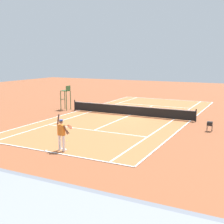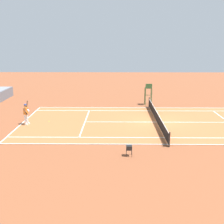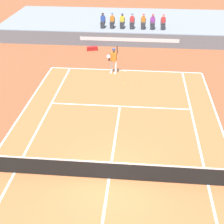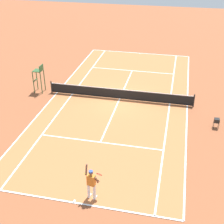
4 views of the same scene
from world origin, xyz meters
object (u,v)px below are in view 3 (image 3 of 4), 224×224
spectator_seated_1 (112,21)px  spectator_seated_2 (122,21)px  spectator_seated_6 (163,22)px  tennis_ball (125,83)px  spectator_seated_4 (143,22)px  spectator_seated_0 (103,21)px  equipment_bag (92,48)px  spectator_seated_3 (132,22)px  tennis_player (114,60)px  spectator_seated_5 (153,22)px

spectator_seated_1 → spectator_seated_2: (0.89, 0.00, 0.00)m
spectator_seated_6 → tennis_ball: spectator_seated_6 is taller
spectator_seated_4 → tennis_ball: bearing=-96.6°
spectator_seated_0 → spectator_seated_4: bearing=0.0°
spectator_seated_4 → spectator_seated_2: bearing=180.0°
spectator_seated_1 → tennis_ball: bearing=-79.5°
spectator_seated_4 → equipment_bag: bearing=-147.3°
spectator_seated_0 → spectator_seated_4: same height
spectator_seated_1 → spectator_seated_4: bearing=0.0°
spectator_seated_4 → tennis_ball: 9.33m
spectator_seated_0 → spectator_seated_3: bearing=0.0°
tennis_ball → equipment_bag: (-3.13, 6.41, 0.13)m
tennis_player → spectator_seated_6: bearing=63.4°
tennis_player → equipment_bag: (-2.23, 4.69, -0.83)m
spectator_seated_0 → spectator_seated_3: same height
spectator_seated_2 → spectator_seated_5: same height
tennis_ball → spectator_seated_1: bearing=100.5°
spectator_seated_1 → spectator_seated_2: 0.89m
spectator_seated_0 → spectator_seated_5: (4.41, 0.00, 0.00)m
spectator_seated_1 → equipment_bag: bearing=-118.1°
spectator_seated_5 → tennis_ball: 9.46m
spectator_seated_1 → spectator_seated_3: size_ratio=1.00×
tennis_player → spectator_seated_3: bearing=82.5°
spectator_seated_0 → spectator_seated_5: same height
spectator_seated_2 → spectator_seated_4: size_ratio=1.00×
spectator_seated_0 → tennis_player: 7.60m
spectator_seated_0 → equipment_bag: spectator_seated_0 is taller
spectator_seated_3 → spectator_seated_2: bearing=180.0°
tennis_ball → equipment_bag: 7.14m
spectator_seated_1 → spectator_seated_3: (1.77, 0.00, 0.00)m
spectator_seated_4 → spectator_seated_0: bearing=180.0°
spectator_seated_3 → tennis_player: (-0.98, -7.38, -0.81)m
spectator_seated_3 → tennis_ball: bearing=-90.5°
spectator_seated_4 → tennis_ball: (-1.06, -9.10, -1.77)m
spectator_seated_1 → spectator_seated_3: bearing=0.0°
spectator_seated_1 → equipment_bag: spectator_seated_1 is taller
spectator_seated_0 → tennis_player: (1.63, -7.38, -0.81)m
spectator_seated_1 → spectator_seated_6: same height
spectator_seated_1 → spectator_seated_6: size_ratio=1.00×
spectator_seated_5 → spectator_seated_1: bearing=180.0°
spectator_seated_1 → tennis_ball: 9.42m
spectator_seated_5 → tennis_ball: bearing=-101.7°
spectator_seated_2 → spectator_seated_3: size_ratio=1.00×
spectator_seated_1 → tennis_player: 7.47m
spectator_seated_2 → spectator_seated_6: bearing=0.0°
spectator_seated_2 → tennis_ball: bearing=-85.0°
equipment_bag → spectator_seated_3: bearing=40.0°
spectator_seated_2 → spectator_seated_5: 2.68m
tennis_player → tennis_ball: bearing=-62.3°
spectator_seated_4 → equipment_bag: size_ratio=1.33×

